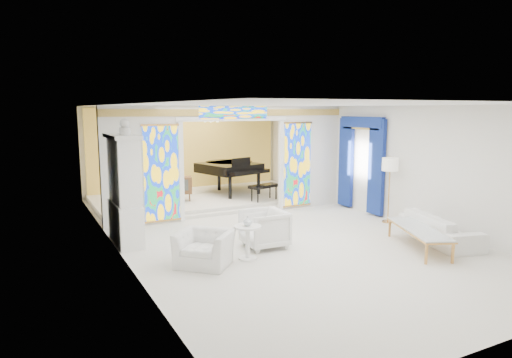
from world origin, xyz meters
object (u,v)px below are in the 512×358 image
tv_console (181,185)px  china_cabinet (124,190)px  armchair_right (264,229)px  grand_piano (230,168)px  armchair_left (204,248)px  sofa (440,228)px  coffee_table (419,230)px

tv_console → china_cabinet: bearing=-110.4°
armchair_right → grand_piano: grand_piano is taller
armchair_right → tv_console: tv_console is taller
armchair_left → tv_console: 5.38m
sofa → grand_piano: size_ratio=0.64×
sofa → coffee_table: 0.84m
armchair_left → grand_piano: 6.68m
sofa → grand_piano: (-1.99, 6.81, 0.69)m
armchair_left → sofa: armchair_left is taller
coffee_table → grand_piano: 7.09m
armchair_right → sofa: (3.63, -1.44, -0.09)m
grand_piano → china_cabinet: bearing=-154.4°
china_cabinet → grand_piano: bearing=41.5°
armchair_left → coffee_table: bearing=27.9°
armchair_left → grand_piano: bearing=104.0°
armchair_right → grand_piano: size_ratio=0.26×
coffee_table → china_cabinet: bearing=148.4°
armchair_left → grand_piano: (3.18, 5.84, 0.67)m
china_cabinet → grand_piano: size_ratio=0.82×
coffee_table → tv_console: 7.06m
coffee_table → sofa: bearing=10.9°
armchair_right → armchair_left: bearing=-70.5°
china_cabinet → sofa: size_ratio=1.28×
armchair_right → sofa: 3.91m
coffee_table → tv_console: (-3.07, 6.35, 0.23)m
armchair_right → tv_console: bearing=-174.3°
armchair_left → coffee_table: armchair_left is taller
sofa → tv_console: tv_console is taller
china_cabinet → grand_piano: china_cabinet is taller
grand_piano → sofa: bearing=-89.6°
armchair_left → tv_console: bearing=118.8°
china_cabinet → grand_piano: (4.18, 3.69, -0.17)m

